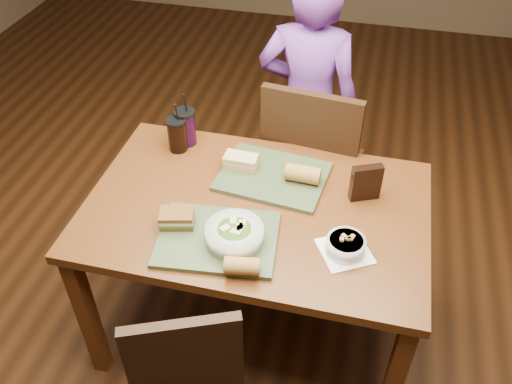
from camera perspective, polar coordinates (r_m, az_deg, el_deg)
ground at (r=2.63m, az=0.00°, el=-13.57°), size 6.00×6.00×0.00m
dining_table at (r=2.13m, az=0.00°, el=-3.25°), size 1.30×0.85×0.75m
chair_far at (r=2.58m, az=5.70°, el=2.90°), size 0.48×0.48×1.01m
diner at (r=2.75m, az=5.44°, el=9.04°), size 0.52×0.35×1.39m
tray_near at (r=1.93m, az=-4.06°, el=-4.96°), size 0.45×0.36×0.02m
tray_far at (r=2.19m, az=1.80°, el=1.65°), size 0.45×0.36×0.02m
salad_bowl at (r=1.89m, az=-2.29°, el=-4.41°), size 0.21×0.21×0.07m
soup_bowl at (r=1.90m, az=9.42°, el=-5.56°), size 0.23×0.23×0.07m
sandwich_near at (r=1.97m, az=-8.32°, el=-2.73°), size 0.14×0.11×0.06m
sandwich_far at (r=2.21m, az=-1.59°, el=3.24°), size 0.14×0.08×0.05m
baguette_near at (r=1.79m, az=-1.47°, el=-7.78°), size 0.13×0.08×0.06m
baguette_far at (r=2.14m, az=4.98°, el=1.90°), size 0.14×0.07×0.07m
cup_cola at (r=2.33m, az=-8.30°, el=6.01°), size 0.09×0.09×0.23m
cup_berry at (r=2.36m, az=-7.42°, el=6.81°), size 0.09×0.09×0.25m
chip_bag at (r=2.09m, az=11.48°, el=0.96°), size 0.12×0.08×0.15m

